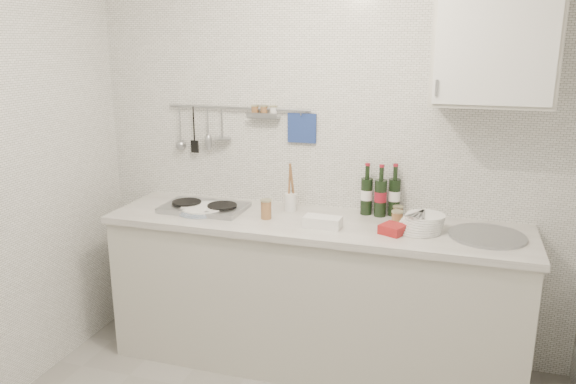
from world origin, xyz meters
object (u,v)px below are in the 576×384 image
Objects in this scene: plate_stack_sink at (421,223)px; utensil_crock at (290,200)px; wine_bottles at (381,190)px; wall_cabinet at (495,36)px; plate_stack_hob at (202,209)px.

plate_stack_sink is 0.89× the size of utensil_crock.
utensil_crock is (-0.79, 0.14, 0.02)m from plate_stack_sink.
wine_bottles reaches higher than plate_stack_sink.
plate_stack_sink is at bearing -10.18° from utensil_crock.
plate_stack_hob is at bearing -173.82° from wall_cabinet.
utensil_crock reaches higher than plate_stack_sink.
wall_cabinet is at bearing -10.25° from wine_bottles.
wall_cabinet is 1.89m from plate_stack_hob.
utensil_crock is at bearing -171.61° from wine_bottles.
plate_stack_sink is (1.30, 0.05, 0.03)m from plate_stack_hob.
wall_cabinet reaches higher than utensil_crock.
wine_bottles reaches higher than utensil_crock.
plate_stack_sink is (-0.29, -0.12, -0.98)m from wall_cabinet.
wine_bottles is 1.03× the size of utensil_crock.
wall_cabinet reaches higher than plate_stack_hob.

